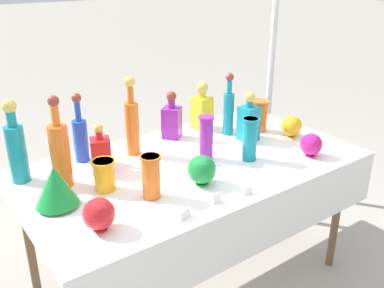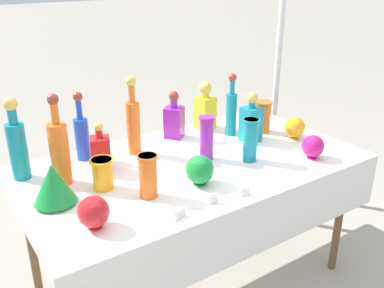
# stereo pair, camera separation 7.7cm
# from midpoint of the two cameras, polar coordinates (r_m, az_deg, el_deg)

# --- Properties ---
(ground_plane) EXTENTS (40.00, 40.00, 0.00)m
(ground_plane) POSITION_cam_midpoint_polar(r_m,az_deg,el_deg) (2.60, 0.88, -17.72)
(ground_plane) COLOR #A0998C
(display_table) EXTENTS (1.73, 0.96, 0.76)m
(display_table) POSITION_cam_midpoint_polar(r_m,az_deg,el_deg) (2.19, 1.47, -4.13)
(display_table) COLOR white
(display_table) RESTS_ON ground
(tall_bottle_0) EXTENTS (0.07, 0.07, 0.36)m
(tall_bottle_0) POSITION_cam_midpoint_polar(r_m,az_deg,el_deg) (2.23, -13.55, 1.31)
(tall_bottle_0) COLOR blue
(tall_bottle_0) RESTS_ON display_table
(tall_bottle_1) EXTENTS (0.08, 0.08, 0.40)m
(tall_bottle_1) POSITION_cam_midpoint_polar(r_m,az_deg,el_deg) (2.10, -21.32, -0.09)
(tall_bottle_1) COLOR teal
(tall_bottle_1) RESTS_ON display_table
(tall_bottle_2) EXTENTS (0.07, 0.07, 0.42)m
(tall_bottle_2) POSITION_cam_midpoint_polar(r_m,az_deg,el_deg) (2.24, -6.88, 2.94)
(tall_bottle_2) COLOR orange
(tall_bottle_2) RESTS_ON display_table
(tall_bottle_3) EXTENTS (0.06, 0.06, 0.37)m
(tall_bottle_3) POSITION_cam_midpoint_polar(r_m,az_deg,el_deg) (2.50, 6.14, 4.57)
(tall_bottle_3) COLOR teal
(tall_bottle_3) RESTS_ON display_table
(tall_bottle_4) EXTENTS (0.09, 0.09, 0.43)m
(tall_bottle_4) POSITION_cam_midpoint_polar(r_m,az_deg,el_deg) (1.99, -16.22, -0.74)
(tall_bottle_4) COLOR orange
(tall_bottle_4) RESTS_ON display_table
(square_decanter_0) EXTENTS (0.14, 0.14, 0.28)m
(square_decanter_0) POSITION_cam_midpoint_polar(r_m,az_deg,el_deg) (2.47, -1.51, 3.32)
(square_decanter_0) COLOR purple
(square_decanter_0) RESTS_ON display_table
(square_decanter_1) EXTENTS (0.11, 0.11, 0.29)m
(square_decanter_1) POSITION_cam_midpoint_polar(r_m,az_deg,el_deg) (2.60, 2.60, 4.77)
(square_decanter_1) COLOR yellow
(square_decanter_1) RESTS_ON display_table
(square_decanter_2) EXTENTS (0.12, 0.12, 0.25)m
(square_decanter_2) POSITION_cam_midpoint_polar(r_m,az_deg,el_deg) (2.10, -11.06, -1.06)
(square_decanter_2) COLOR red
(square_decanter_2) RESTS_ON display_table
(square_decanter_3) EXTENTS (0.10, 0.10, 0.29)m
(square_decanter_3) POSITION_cam_midpoint_polar(r_m,az_deg,el_deg) (2.44, 8.76, 3.04)
(square_decanter_3) COLOR teal
(square_decanter_3) RESTS_ON display_table
(slender_vase_0) EXTENTS (0.09, 0.09, 0.20)m
(slender_vase_0) POSITION_cam_midpoint_polar(r_m,az_deg,el_deg) (1.83, -4.69, -4.10)
(slender_vase_0) COLOR orange
(slender_vase_0) RESTS_ON display_table
(slender_vase_1) EXTENTS (0.08, 0.08, 0.23)m
(slender_vase_1) POSITION_cam_midpoint_polar(r_m,az_deg,el_deg) (2.17, 2.97, 0.94)
(slender_vase_1) COLOR purple
(slender_vase_1) RESTS_ON display_table
(slender_vase_2) EXTENTS (0.09, 0.09, 0.23)m
(slender_vase_2) POSITION_cam_midpoint_polar(r_m,az_deg,el_deg) (2.18, 8.78, 0.68)
(slender_vase_2) COLOR teal
(slender_vase_2) RESTS_ON display_table
(slender_vase_3) EXTENTS (0.10, 0.10, 0.19)m
(slender_vase_3) POSITION_cam_midpoint_polar(r_m,az_deg,el_deg) (2.59, 10.30, 3.74)
(slender_vase_3) COLOR orange
(slender_vase_3) RESTS_ON display_table
(slender_vase_4) EXTENTS (0.11, 0.11, 0.14)m
(slender_vase_4) POSITION_cam_midpoint_polar(r_m,az_deg,el_deg) (1.94, -10.73, -3.76)
(slender_vase_4) COLOR orange
(slender_vase_4) RESTS_ON display_table
(fluted_vase_0) EXTENTS (0.18, 0.18, 0.18)m
(fluted_vase_0) POSITION_cam_midpoint_polar(r_m,az_deg,el_deg) (1.86, -16.90, -5.07)
(fluted_vase_0) COLOR #198C38
(fluted_vase_0) RESTS_ON display_table
(round_bowl_0) EXTENTS (0.12, 0.12, 0.13)m
(round_bowl_0) POSITION_cam_midpoint_polar(r_m,az_deg,el_deg) (1.67, -11.70, -8.87)
(round_bowl_0) COLOR red
(round_bowl_0) RESTS_ON display_table
(round_bowl_1) EXTENTS (0.13, 0.13, 0.14)m
(round_bowl_1) POSITION_cam_midpoint_polar(r_m,az_deg,el_deg) (1.94, 2.18, -3.46)
(round_bowl_1) COLOR #198C38
(round_bowl_1) RESTS_ON display_table
(round_bowl_2) EXTENTS (0.12, 0.12, 0.13)m
(round_bowl_2) POSITION_cam_midpoint_polar(r_m,az_deg,el_deg) (2.54, 14.38, 2.14)
(round_bowl_2) COLOR orange
(round_bowl_2) RESTS_ON display_table
(round_bowl_3) EXTENTS (0.12, 0.12, 0.12)m
(round_bowl_3) POSITION_cam_midpoint_polar(r_m,az_deg,el_deg) (2.31, 16.73, -0.30)
(round_bowl_3) COLOR #C61972
(round_bowl_3) RESTS_ON display_table
(price_tag_left) EXTENTS (0.05, 0.02, 0.04)m
(price_tag_left) POSITION_cam_midpoint_polar(r_m,az_deg,el_deg) (1.89, 8.29, -6.35)
(price_tag_left) COLOR white
(price_tag_left) RESTS_ON display_table
(price_tag_center) EXTENTS (0.06, 0.03, 0.04)m
(price_tag_center) POSITION_cam_midpoint_polar(r_m,az_deg,el_deg) (1.72, -0.34, -9.37)
(price_tag_center) COLOR white
(price_tag_center) RESTS_ON display_table
(price_tag_right) EXTENTS (0.05, 0.01, 0.04)m
(price_tag_right) POSITION_cam_midpoint_polar(r_m,az_deg,el_deg) (1.82, 4.04, -7.32)
(price_tag_right) COLOR white
(price_tag_right) RESTS_ON display_table
(cardboard_box_behind_left) EXTENTS (0.62, 0.51, 0.33)m
(cardboard_box_behind_left) POSITION_cam_midpoint_polar(r_m,az_deg,el_deg) (3.58, -6.68, -3.32)
(cardboard_box_behind_left) COLOR tan
(cardboard_box_behind_left) RESTS_ON ground
(canopy_pole) EXTENTS (0.18, 0.18, 2.60)m
(canopy_pole) POSITION_cam_midpoint_polar(r_m,az_deg,el_deg) (3.19, 12.07, 10.51)
(canopy_pole) COLOR silver
(canopy_pole) RESTS_ON ground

